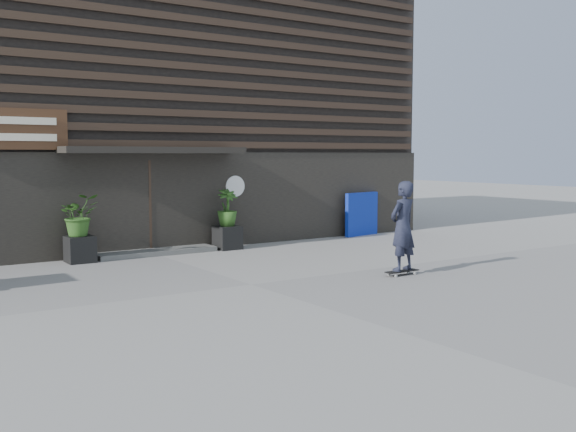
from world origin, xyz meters
TOP-DOWN VIEW (x-y plane):
  - ground at (0.00, 0.00)m, footprint 80.00×80.00m
  - entrance_step at (0.00, 4.60)m, footprint 3.00×0.80m
  - planter_pot_left at (-1.90, 4.40)m, footprint 0.60×0.60m
  - bamboo_left at (-1.90, 4.40)m, footprint 0.86×0.75m
  - planter_pot_right at (1.90, 4.40)m, footprint 0.60×0.60m
  - bamboo_right at (1.90, 4.40)m, footprint 0.54×0.54m
  - blue_tarp at (6.67, 4.70)m, footprint 1.38×0.38m
  - building at (-0.00, 9.96)m, footprint 18.00×11.00m
  - skateboarder at (3.04, -0.87)m, footprint 0.78×0.55m

SIDE VIEW (x-z plane):
  - ground at x=0.00m, z-range 0.00..0.00m
  - entrance_step at x=0.00m, z-range 0.00..0.12m
  - planter_pot_left at x=-1.90m, z-range 0.00..0.60m
  - planter_pot_right at x=1.90m, z-range 0.00..0.60m
  - blue_tarp at x=6.67m, z-range 0.00..1.30m
  - skateboarder at x=3.04m, z-range 0.04..1.96m
  - bamboo_left at x=-1.90m, z-range 0.60..1.56m
  - bamboo_right at x=1.90m, z-range 0.60..1.56m
  - building at x=0.00m, z-range -0.01..7.99m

